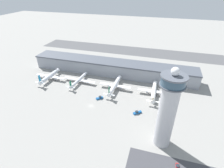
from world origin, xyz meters
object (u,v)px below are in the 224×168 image
(car_grey_coupe, at_px, (177,166))
(airplane_gate_delta, at_px, (154,91))
(airplane_gate_bravo, at_px, (79,80))
(service_truck_catering, at_px, (100,98))
(control_tower, at_px, (167,110))
(service_truck_fuel, at_px, (137,113))
(airplane_gate_alpha, at_px, (50,76))
(airplane_gate_charlie, at_px, (115,85))

(car_grey_coupe, bearing_deg, airplane_gate_delta, 105.66)
(airplane_gate_bravo, relative_size, service_truck_catering, 5.79)
(airplane_gate_delta, distance_m, service_truck_catering, 56.14)
(control_tower, relative_size, car_grey_coupe, 13.67)
(control_tower, distance_m, car_grey_coupe, 36.03)
(car_grey_coupe, bearing_deg, airplane_gate_bravo, 143.38)
(control_tower, height_order, service_truck_fuel, control_tower)
(airplane_gate_alpha, xyz_separation_m, service_truck_fuel, (110.88, -32.19, -3.55))
(airplane_gate_charlie, bearing_deg, airplane_gate_alpha, -178.86)
(airplane_gate_alpha, relative_size, airplane_gate_charlie, 0.92)
(control_tower, xyz_separation_m, service_truck_fuel, (-22.17, 27.27, -29.17))
(airplane_gate_charlie, relative_size, car_grey_coupe, 9.22)
(airplane_gate_bravo, distance_m, car_grey_coupe, 134.01)
(control_tower, distance_m, service_truck_fuel, 45.67)
(airplane_gate_alpha, xyz_separation_m, airplane_gate_bravo, (36.62, 3.19, -0.78))
(service_truck_catering, relative_size, car_grey_coupe, 1.55)
(airplane_gate_delta, distance_m, car_grey_coupe, 81.57)
(control_tower, height_order, airplane_gate_delta, control_tower)
(airplane_gate_delta, bearing_deg, control_tower, -79.91)
(airplane_gate_charlie, distance_m, service_truck_catering, 24.41)
(airplane_gate_bravo, bearing_deg, service_truck_fuel, -25.47)
(airplane_gate_bravo, bearing_deg, airplane_gate_delta, -0.99)
(airplane_gate_charlie, distance_m, airplane_gate_delta, 41.91)
(control_tower, relative_size, airplane_gate_charlie, 1.48)
(airplane_gate_alpha, bearing_deg, control_tower, -24.08)
(airplane_gate_bravo, xyz_separation_m, service_truck_catering, (34.15, -23.79, -2.68))
(airplane_gate_bravo, xyz_separation_m, airplane_gate_delta, (85.54, -1.48, 0.96))
(service_truck_catering, height_order, service_truck_fuel, service_truck_catering)
(airplane_gate_alpha, xyz_separation_m, service_truck_catering, (70.77, -20.60, -3.46))
(service_truck_fuel, bearing_deg, control_tower, -50.89)
(control_tower, xyz_separation_m, airplane_gate_delta, (-10.88, 61.16, -25.45))
(airplane_gate_alpha, distance_m, car_grey_coupe, 163.35)
(airplane_gate_charlie, xyz_separation_m, airplane_gate_delta, (41.91, 0.11, 0.02))
(airplane_gate_alpha, distance_m, service_truck_fuel, 115.51)
(airplane_gate_alpha, bearing_deg, airplane_gate_charlie, 1.14)
(airplane_gate_alpha, bearing_deg, airplane_gate_delta, 0.80)
(airplane_gate_bravo, bearing_deg, airplane_gate_alpha, -175.02)
(airplane_gate_bravo, bearing_deg, control_tower, -33.01)
(airplane_gate_charlie, height_order, airplane_gate_delta, airplane_gate_charlie)
(service_truck_catering, distance_m, service_truck_fuel, 41.75)
(airplane_gate_charlie, height_order, service_truck_catering, airplane_gate_charlie)
(airplane_gate_delta, bearing_deg, airplane_gate_charlie, -179.86)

